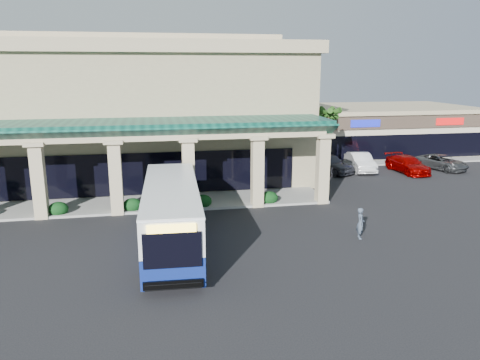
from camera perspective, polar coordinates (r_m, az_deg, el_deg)
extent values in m
plane|color=black|center=(26.08, 1.41, -6.62)|extent=(110.00, 110.00, 0.00)
imported|color=#3D495A|center=(26.03, 14.47, -5.12)|extent=(0.52, 0.69, 1.70)
imported|color=#32343C|center=(41.77, 10.70, 2.06)|extent=(3.90, 5.39, 1.70)
imported|color=white|center=(43.06, 14.44, 2.14)|extent=(2.35, 5.07, 1.61)
imported|color=#7D0000|center=(43.61, 19.75, 1.80)|extent=(2.32, 5.11, 1.45)
imported|color=#383A3C|center=(46.11, 23.31, 2.02)|extent=(3.71, 5.27, 1.34)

